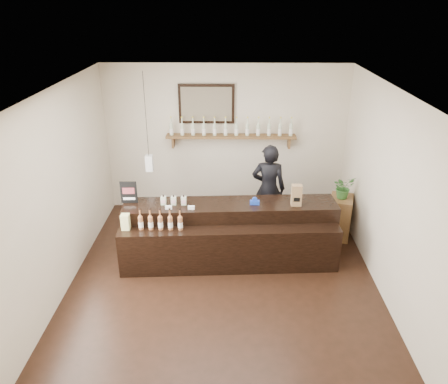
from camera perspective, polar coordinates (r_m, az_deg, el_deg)
ground at (r=6.66m, az=-0.11°, el=-11.35°), size 5.00×5.00×0.00m
room_shell at (r=5.83m, az=-0.12°, el=2.37°), size 5.00×5.00×5.00m
back_wall_decor at (r=8.07m, az=-0.86°, el=9.04°), size 2.66×0.96×1.69m
counter at (r=6.91m, az=0.72°, el=-5.61°), size 3.36×1.08×1.09m
promo_sign at (r=6.89m, az=-12.33°, el=-0.05°), size 0.26×0.03×0.36m
paper_bag at (r=6.75m, az=9.44°, el=-0.42°), size 0.15×0.12×0.34m
tape_dispenser at (r=6.75m, az=4.03°, el=-1.27°), size 0.15×0.06×0.12m
side_cabinet at (r=7.84m, az=14.88°, el=-3.18°), size 0.50×0.59×0.74m
potted_plant at (r=7.61m, az=15.33°, el=0.60°), size 0.45×0.43×0.39m
shopkeeper at (r=7.60m, az=5.85°, el=1.14°), size 0.71×0.51×1.82m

